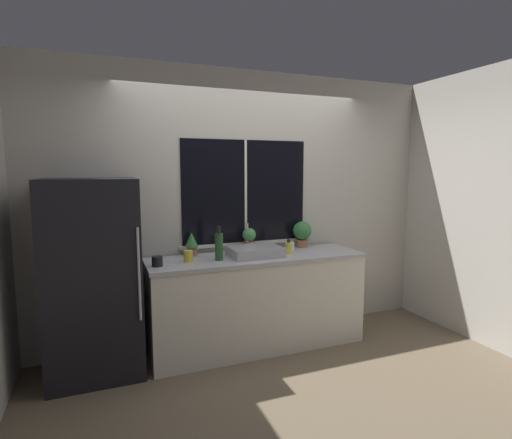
# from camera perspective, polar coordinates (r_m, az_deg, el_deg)

# --- Properties ---
(ground_plane) EXTENTS (14.00, 14.00, 0.00)m
(ground_plane) POSITION_cam_1_polar(r_m,az_deg,el_deg) (3.88, 1.85, -19.20)
(ground_plane) COLOR brown
(wall_back) EXTENTS (8.00, 0.09, 2.70)m
(wall_back) POSITION_cam_1_polar(r_m,az_deg,el_deg) (4.10, -1.67, 1.96)
(wall_back) COLOR #BCB7AD
(wall_back) RESTS_ON ground_plane
(wall_left) EXTENTS (0.06, 7.00, 2.70)m
(wall_left) POSITION_cam_1_polar(r_m,az_deg,el_deg) (4.76, -30.27, 1.70)
(wall_left) COLOR #BCB7AD
(wall_left) RESTS_ON ground_plane
(wall_right) EXTENTS (0.06, 7.00, 2.70)m
(wall_right) POSITION_cam_1_polar(r_m,az_deg,el_deg) (5.86, 15.24, 3.28)
(wall_right) COLOR #BCB7AD
(wall_right) RESTS_ON ground_plane
(counter) EXTENTS (2.09, 0.60, 0.90)m
(counter) POSITION_cam_1_polar(r_m,az_deg,el_deg) (3.95, 0.18, -11.58)
(counter) COLOR silver
(counter) RESTS_ON ground_plane
(refrigerator) EXTENTS (0.74, 0.72, 1.65)m
(refrigerator) POSITION_cam_1_polar(r_m,az_deg,el_deg) (3.64, -22.26, -7.64)
(refrigerator) COLOR black
(refrigerator) RESTS_ON ground_plane
(sink) EXTENTS (0.48, 0.42, 0.29)m
(sink) POSITION_cam_1_polar(r_m,az_deg,el_deg) (3.81, -0.15, -4.57)
(sink) COLOR #ADADB2
(sink) RESTS_ON counter
(potted_plant_left) EXTENTS (0.12, 0.12, 0.23)m
(potted_plant_left) POSITION_cam_1_polar(r_m,az_deg,el_deg) (3.85, -9.19, -3.28)
(potted_plant_left) COLOR #9E6B4C
(potted_plant_left) RESTS_ON counter
(potted_plant_center) EXTENTS (0.13, 0.13, 0.24)m
(potted_plant_center) POSITION_cam_1_polar(r_m,az_deg,el_deg) (4.01, -0.92, -2.74)
(potted_plant_center) COLOR #9E6B4C
(potted_plant_center) RESTS_ON counter
(potted_plant_right) EXTENTS (0.19, 0.19, 0.28)m
(potted_plant_right) POSITION_cam_1_polar(r_m,az_deg,el_deg) (4.25, 6.62, -1.83)
(potted_plant_right) COLOR #9E6B4C
(potted_plant_right) RESTS_ON counter
(soap_bottle) EXTENTS (0.07, 0.07, 0.14)m
(soap_bottle) POSITION_cam_1_polar(r_m,az_deg,el_deg) (3.93, 4.69, -4.02)
(soap_bottle) COLOR #DBD14C
(soap_bottle) RESTS_ON counter
(bottle_tall) EXTENTS (0.07, 0.07, 0.31)m
(bottle_tall) POSITION_cam_1_polar(r_m,az_deg,el_deg) (3.64, -5.32, -3.79)
(bottle_tall) COLOR #235128
(bottle_tall) RESTS_ON counter
(mug_white) EXTENTS (0.08, 0.08, 0.08)m
(mug_white) POSITION_cam_1_polar(r_m,az_deg,el_deg) (4.09, 4.97, -3.83)
(mug_white) COLOR white
(mug_white) RESTS_ON counter
(mug_yellow) EXTENTS (0.08, 0.08, 0.10)m
(mug_yellow) POSITION_cam_1_polar(r_m,az_deg,el_deg) (3.63, -9.68, -5.19)
(mug_yellow) COLOR gold
(mug_yellow) RESTS_ON counter
(mug_black) EXTENTS (0.09, 0.09, 0.09)m
(mug_black) POSITION_cam_1_polar(r_m,az_deg,el_deg) (3.51, -13.93, -5.83)
(mug_black) COLOR black
(mug_black) RESTS_ON counter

